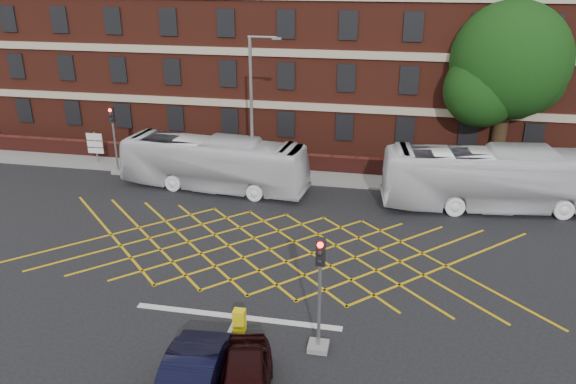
% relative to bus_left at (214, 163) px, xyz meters
% --- Properties ---
extents(ground, '(120.00, 120.00, 0.00)m').
position_rel_bus_left_xyz_m(ground, '(4.91, -8.95, -1.55)').
color(ground, black).
rests_on(ground, ground).
extents(victorian_building, '(51.00, 12.17, 20.40)m').
position_rel_bus_left_xyz_m(victorian_building, '(5.16, 13.05, 6.29)').
color(victorian_building, '#5A2217').
rests_on(victorian_building, ground).
extents(boundary_wall, '(56.00, 0.50, 1.10)m').
position_rel_bus_left_xyz_m(boundary_wall, '(4.91, 4.05, -1.00)').
color(boundary_wall, '#4D1A14').
rests_on(boundary_wall, ground).
extents(far_pavement, '(60.00, 3.00, 0.12)m').
position_rel_bus_left_xyz_m(far_pavement, '(4.91, 3.05, -1.49)').
color(far_pavement, slate).
rests_on(far_pavement, ground).
extents(box_junction_hatching, '(8.22, 8.22, 0.02)m').
position_rel_bus_left_xyz_m(box_junction_hatching, '(4.91, -6.95, -1.54)').
color(box_junction_hatching, '#CC990C').
rests_on(box_junction_hatching, ground).
extents(stop_line, '(8.00, 0.30, 0.02)m').
position_rel_bus_left_xyz_m(stop_line, '(4.91, -12.45, -1.54)').
color(stop_line, silver).
rests_on(stop_line, ground).
extents(bus_left, '(11.33, 3.74, 3.10)m').
position_rel_bus_left_xyz_m(bus_left, '(0.00, 0.00, 0.00)').
color(bus_left, silver).
rests_on(bus_left, ground).
extents(bus_right, '(12.42, 4.30, 3.39)m').
position_rel_bus_left_xyz_m(bus_right, '(15.83, 0.16, 0.15)').
color(bus_right, white).
rests_on(bus_right, ground).
extents(car_maroon, '(2.62, 4.53, 1.45)m').
position_rel_bus_left_xyz_m(car_maroon, '(6.40, -16.73, -0.82)').
color(car_maroon, black).
rests_on(car_maroon, ground).
extents(deciduous_tree, '(7.47, 7.15, 10.53)m').
position_rel_bus_left_xyz_m(deciduous_tree, '(16.72, 6.73, 4.90)').
color(deciduous_tree, black).
rests_on(deciduous_tree, ground).
extents(traffic_light_near, '(0.70, 0.70, 4.27)m').
position_rel_bus_left_xyz_m(traffic_light_near, '(8.20, -13.73, 0.22)').
color(traffic_light_near, slate).
rests_on(traffic_light_near, ground).
extents(traffic_light_far, '(0.70, 0.70, 4.27)m').
position_rel_bus_left_xyz_m(traffic_light_far, '(-6.87, 1.29, 0.22)').
color(traffic_light_far, slate).
rests_on(traffic_light_far, ground).
extents(street_lamp, '(2.25, 1.00, 8.78)m').
position_rel_bus_left_xyz_m(street_lamp, '(2.24, 0.67, 1.46)').
color(street_lamp, slate).
rests_on(street_lamp, ground).
extents(direction_signs, '(1.10, 0.16, 2.20)m').
position_rel_bus_left_xyz_m(direction_signs, '(-9.03, 2.61, -0.17)').
color(direction_signs, gray).
rests_on(direction_signs, ground).
extents(utility_cabinet, '(0.42, 0.36, 0.88)m').
position_rel_bus_left_xyz_m(utility_cabinet, '(5.25, -13.26, -1.11)').
color(utility_cabinet, yellow).
rests_on(utility_cabinet, ground).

